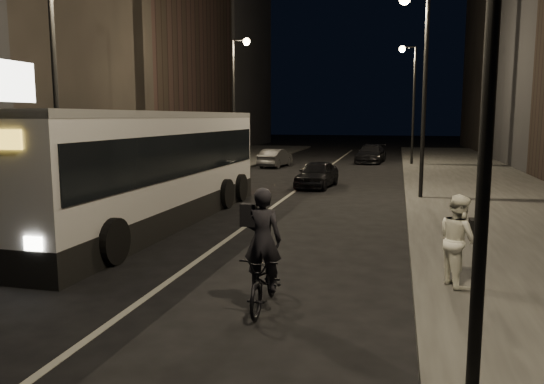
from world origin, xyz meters
The scene contains 14 objects.
ground centered at (0.00, 0.00, 0.00)m, with size 180.00×180.00×0.00m, color black.
sidewalk_right centered at (8.50, 14.00, 0.08)m, with size 7.00×70.00×0.16m, color #333330.
sidewalk_left centered at (-8.50, 14.00, 0.08)m, with size 7.00×70.00×0.16m, color #333330.
building_row_left centered at (-16.00, 28.50, 11.00)m, with size 8.00×61.00×22.00m, color black.
streetlight_right_mid centered at (5.33, 12.00, 5.36)m, with size 1.20×0.44×8.12m.
streetlight_right_far centered at (5.33, 28.00, 5.36)m, with size 1.20×0.44×8.12m.
streetlight_left_near centered at (-5.33, 4.00, 5.36)m, with size 1.20×0.44×8.12m.
streetlight_left_far centered at (-5.33, 22.00, 5.36)m, with size 1.20×0.44×8.12m.
city_bus centered at (-3.17, 5.18, 1.97)m, with size 3.34×13.48×3.61m.
cyclist_on_bicycle centered at (2.36, -1.50, 0.75)m, with size 0.71×1.96×2.24m.
pedestrian_woman centered at (5.84, 0.21, 1.06)m, with size 0.88×0.69×1.81m, color white.
car_near centered at (0.80, 15.25, 0.66)m, with size 1.55×3.86×1.32m, color black.
car_mid centered at (-3.60, 25.19, 0.63)m, with size 1.33×3.81×1.26m, color #303032.
car_far centered at (2.66, 30.11, 0.68)m, with size 1.90×4.68×1.36m, color black.
Camera 1 is at (4.62, -10.45, 3.45)m, focal length 35.00 mm.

